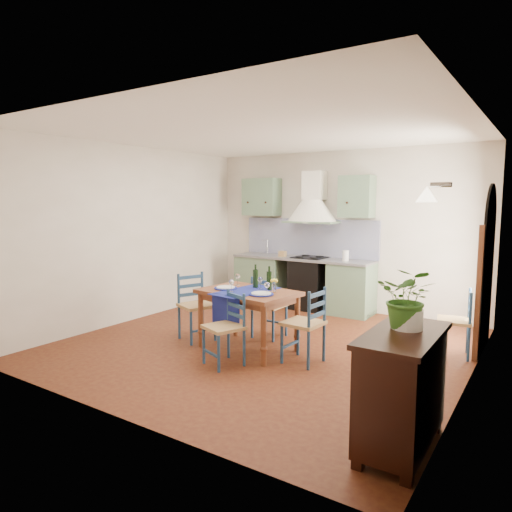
{
  "coord_description": "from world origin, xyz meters",
  "views": [
    {
      "loc": [
        3.17,
        -5.07,
        1.93
      ],
      "look_at": [
        -0.35,
        0.3,
        1.15
      ],
      "focal_mm": 32.0,
      "sensor_mm": 36.0,
      "label": 1
    }
  ],
  "objects_px": {
    "chair_near": "(226,328)",
    "potted_plant": "(408,298)",
    "sideboard": "(401,386)",
    "dining_table": "(248,298)"
  },
  "relations": [
    {
      "from": "chair_near",
      "to": "potted_plant",
      "type": "xyz_separation_m",
      "value": [
        2.24,
        -0.62,
        0.73
      ]
    },
    {
      "from": "dining_table",
      "to": "chair_near",
      "type": "distance_m",
      "value": 0.65
    },
    {
      "from": "dining_table",
      "to": "potted_plant",
      "type": "relative_size",
      "value": 2.7
    },
    {
      "from": "chair_near",
      "to": "potted_plant",
      "type": "bearing_deg",
      "value": -15.33
    },
    {
      "from": "sideboard",
      "to": "potted_plant",
      "type": "bearing_deg",
      "value": 92.72
    },
    {
      "from": "chair_near",
      "to": "sideboard",
      "type": "bearing_deg",
      "value": -18.01
    },
    {
      "from": "chair_near",
      "to": "potted_plant",
      "type": "distance_m",
      "value": 2.44
    },
    {
      "from": "chair_near",
      "to": "sideboard",
      "type": "relative_size",
      "value": 0.82
    },
    {
      "from": "chair_near",
      "to": "sideboard",
      "type": "distance_m",
      "value": 2.37
    },
    {
      "from": "potted_plant",
      "to": "dining_table",
      "type": "bearing_deg",
      "value": 152.49
    }
  ]
}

